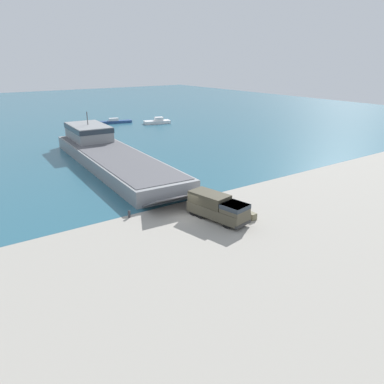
{
  "coord_description": "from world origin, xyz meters",
  "views": [
    {
      "loc": [
        -21.67,
        -31.98,
        16.72
      ],
      "look_at": [
        1.99,
        1.84,
        1.9
      ],
      "focal_mm": 35.0,
      "sensor_mm": 36.0,
      "label": 1
    }
  ],
  "objects": [
    {
      "name": "ground_plane",
      "position": [
        0.0,
        0.0,
        0.0
      ],
      "size": [
        240.0,
        240.0,
        0.0
      ],
      "primitive_type": "plane",
      "color": "#9E998E"
    },
    {
      "name": "moored_boat_a",
      "position": [
        28.84,
        56.53,
        0.56
      ],
      "size": [
        7.48,
        4.42,
        1.7
      ],
      "rotation": [
        0.0,
        0.0,
        1.32
      ],
      "color": "white",
      "rests_on": "ground_plane"
    },
    {
      "name": "cargo_crate",
      "position": [
        5.32,
        -4.88,
        0.37
      ],
      "size": [
        0.78,
        0.92,
        0.73
      ],
      "primitive_type": "cube",
      "rotation": [
        0.0,
        0.0,
        0.06
      ],
      "color": "#6B664C",
      "rests_on": "ground_plane"
    },
    {
      "name": "military_truck",
      "position": [
        2.21,
        -2.73,
        1.47
      ],
      "size": [
        3.77,
        7.49,
        2.76
      ],
      "rotation": [
        0.0,
        0.0,
        -1.38
      ],
      "color": "#4C4738",
      "rests_on": "ground_plane"
    },
    {
      "name": "landing_craft",
      "position": [
        1.96,
        26.74,
        1.74
      ],
      "size": [
        11.08,
        42.28,
        7.33
      ],
      "rotation": [
        0.0,
        0.0,
        -0.06
      ],
      "color": "gray",
      "rests_on": "ground_plane"
    },
    {
      "name": "soldier_on_ramp",
      "position": [
        4.7,
        -2.37,
        0.95
      ],
      "size": [
        0.44,
        0.5,
        1.64
      ],
      "rotation": [
        0.0,
        0.0,
        0.56
      ],
      "color": "#566042",
      "rests_on": "ground_plane"
    },
    {
      "name": "moored_boat_b",
      "position": [
        19.93,
        63.8,
        0.45
      ],
      "size": [
        8.62,
        4.01,
        1.35
      ],
      "rotation": [
        0.0,
        0.0,
        4.45
      ],
      "color": "navy",
      "rests_on": "ground_plane"
    },
    {
      "name": "water_surface",
      "position": [
        0.0,
        93.88,
        0.0
      ],
      "size": [
        240.0,
        180.0,
        0.01
      ],
      "primitive_type": "cube",
      "color": "#285B70",
      "rests_on": "ground_plane"
    },
    {
      "name": "mooring_bollard",
      "position": [
        -5.49,
        3.32,
        0.46
      ],
      "size": [
        0.34,
        0.34,
        0.84
      ],
      "color": "#333338",
      "rests_on": "ground_plane"
    }
  ]
}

